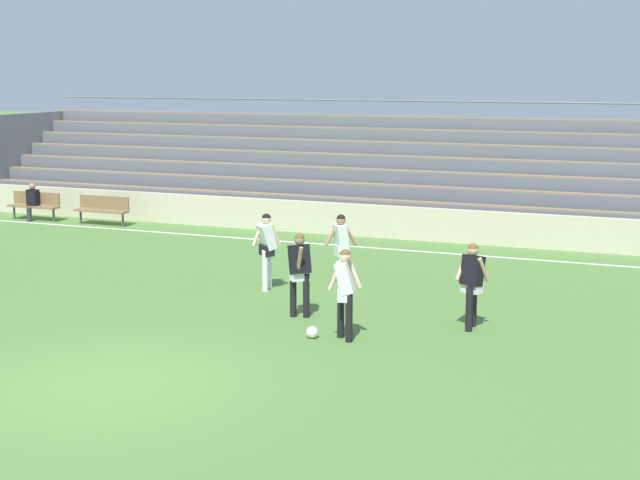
# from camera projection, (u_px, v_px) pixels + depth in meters

# --- Properties ---
(ground_plane) EXTENTS (160.00, 160.00, 0.00)m
(ground_plane) POSITION_uv_depth(u_px,v_px,m) (110.00, 384.00, 14.10)
(ground_plane) COLOR #517A38
(field_line_sideline) EXTENTS (44.00, 0.12, 0.01)m
(field_line_sideline) POSITION_uv_depth(u_px,v_px,m) (365.00, 247.00, 25.11)
(field_line_sideline) COLOR white
(field_line_sideline) RESTS_ON ground
(sideline_wall) EXTENTS (48.00, 0.16, 0.94)m
(sideline_wall) POSITION_uv_depth(u_px,v_px,m) (383.00, 222.00, 26.48)
(sideline_wall) COLOR beige
(sideline_wall) RESTS_ON ground
(bleacher_stand) EXTENTS (26.93, 5.20, 3.75)m
(bleacher_stand) POSITION_uv_depth(u_px,v_px,m) (357.00, 166.00, 30.30)
(bleacher_stand) COLOR #897051
(bleacher_stand) RESTS_ON ground
(bench_near_wall_gap) EXTENTS (1.80, 0.40, 0.90)m
(bench_near_wall_gap) POSITION_uv_depth(u_px,v_px,m) (103.00, 208.00, 28.70)
(bench_near_wall_gap) COLOR olive
(bench_near_wall_gap) RESTS_ON ground
(bench_centre_sideline) EXTENTS (1.80, 0.40, 0.90)m
(bench_centre_sideline) POSITION_uv_depth(u_px,v_px,m) (35.00, 203.00, 29.64)
(bench_centre_sideline) COLOR olive
(bench_centre_sideline) RESTS_ON ground
(spectator_seated) EXTENTS (0.36, 0.42, 1.21)m
(spectator_seated) POSITION_uv_depth(u_px,v_px,m) (32.00, 199.00, 29.51)
(spectator_seated) COLOR #2D2D38
(spectator_seated) RESTS_ON ground
(player_dark_on_ball) EXTENTS (0.51, 0.59, 1.66)m
(player_dark_on_ball) POSITION_uv_depth(u_px,v_px,m) (300.00, 268.00, 17.81)
(player_dark_on_ball) COLOR black
(player_dark_on_ball) RESTS_ON ground
(player_white_dropping_back) EXTENTS (0.53, 0.44, 1.65)m
(player_white_dropping_back) POSITION_uv_depth(u_px,v_px,m) (345.00, 286.00, 16.29)
(player_white_dropping_back) COLOR black
(player_white_dropping_back) RESTS_ON ground
(player_white_wide_right) EXTENTS (0.61, 0.52, 1.70)m
(player_white_wide_right) POSITION_uv_depth(u_px,v_px,m) (267.00, 244.00, 20.05)
(player_white_wide_right) COLOR white
(player_white_wide_right) RESTS_ON ground
(player_dark_overlapping) EXTENTS (0.63, 0.49, 1.62)m
(player_dark_overlapping) POSITION_uv_depth(u_px,v_px,m) (472.00, 279.00, 16.99)
(player_dark_overlapping) COLOR black
(player_dark_overlapping) RESTS_ON ground
(player_white_challenging) EXTENTS (0.70, 0.47, 1.64)m
(player_white_challenging) POSITION_uv_depth(u_px,v_px,m) (341.00, 244.00, 20.30)
(player_white_challenging) COLOR white
(player_white_challenging) RESTS_ON ground
(soccer_ball) EXTENTS (0.22, 0.22, 0.22)m
(soccer_ball) POSITION_uv_depth(u_px,v_px,m) (312.00, 332.00, 16.53)
(soccer_ball) COLOR white
(soccer_ball) RESTS_ON ground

